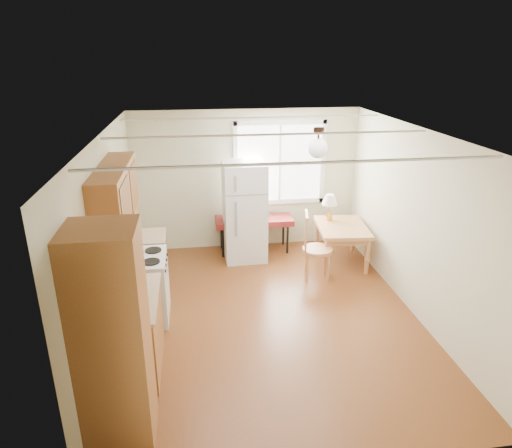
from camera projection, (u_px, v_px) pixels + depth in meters
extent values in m
cube|color=#4D250F|center=(268.00, 315.00, 6.28)|extent=(4.60, 5.60, 0.12)
cube|color=white|center=(271.00, 133.00, 5.40)|extent=(4.60, 5.60, 0.12)
cube|color=beige|center=(246.00, 180.00, 8.16)|extent=(4.60, 0.10, 2.50)
cube|color=beige|center=(323.00, 349.00, 3.53)|extent=(4.60, 0.10, 2.50)
cube|color=beige|center=(109.00, 240.00, 5.58)|extent=(0.10, 5.60, 2.50)
cube|color=beige|center=(417.00, 224.00, 6.10)|extent=(0.10, 5.60, 2.50)
cube|color=brown|center=(112.00, 340.00, 3.98)|extent=(0.60, 0.60, 2.10)
cube|color=brown|center=(132.00, 334.00, 5.12)|extent=(0.60, 1.10, 0.86)
cube|color=tan|center=(129.00, 299.00, 4.97)|extent=(0.62, 1.14, 0.04)
cube|color=silver|center=(143.00, 288.00, 6.09)|extent=(0.65, 0.76, 0.90)
cube|color=brown|center=(146.00, 265.00, 6.79)|extent=(0.60, 0.60, 0.86)
cube|color=brown|center=(115.00, 196.00, 5.25)|extent=(0.33, 1.60, 0.70)
cube|color=white|center=(280.00, 163.00, 8.11)|extent=(1.50, 0.02, 1.35)
cylinder|color=black|center=(319.00, 130.00, 5.87)|extent=(0.14, 0.14, 0.06)
cylinder|color=black|center=(318.00, 138.00, 5.91)|extent=(0.03, 0.03, 0.16)
sphere|color=white|center=(318.00, 148.00, 5.96)|extent=(0.26, 0.26, 0.26)
cube|color=silver|center=(244.00, 211.00, 7.78)|extent=(0.72, 0.72, 1.70)
cube|color=gray|center=(247.00, 195.00, 7.31)|extent=(0.70, 0.02, 0.02)
cube|color=gray|center=(236.00, 209.00, 7.36)|extent=(0.03, 0.03, 1.02)
cube|color=maroon|center=(254.00, 221.00, 8.13)|extent=(1.38, 0.52, 0.11)
cylinder|color=black|center=(223.00, 243.00, 7.99)|extent=(0.04, 0.04, 0.53)
cylinder|color=black|center=(288.00, 240.00, 8.14)|extent=(0.04, 0.04, 0.53)
cylinder|color=black|center=(222.00, 235.00, 8.34)|extent=(0.04, 0.04, 0.53)
cylinder|color=black|center=(283.00, 232.00, 8.49)|extent=(0.04, 0.04, 0.53)
cube|color=#AB6F41|center=(342.00, 227.00, 7.66)|extent=(0.90, 1.14, 0.06)
cube|color=#AB6F41|center=(342.00, 232.00, 7.69)|extent=(0.79, 1.03, 0.10)
cylinder|color=#AB6F41|center=(327.00, 258.00, 7.33)|extent=(0.07, 0.07, 0.61)
cylinder|color=#AB6F41|center=(367.00, 257.00, 7.36)|extent=(0.07, 0.07, 0.61)
cylinder|color=#AB6F41|center=(317.00, 236.00, 8.20)|extent=(0.07, 0.07, 0.61)
cylinder|color=#AB6F41|center=(353.00, 235.00, 8.23)|extent=(0.07, 0.07, 0.61)
cylinder|color=#AB6F41|center=(318.00, 250.00, 7.17)|extent=(0.48, 0.48, 0.05)
cylinder|color=#AB6F41|center=(307.00, 268.00, 7.12)|extent=(0.04, 0.04, 0.49)
cylinder|color=#AB6F41|center=(328.00, 268.00, 7.10)|extent=(0.04, 0.04, 0.49)
cylinder|color=#AB6F41|center=(306.00, 259.00, 7.42)|extent=(0.04, 0.04, 0.49)
cylinder|color=#AB6F41|center=(326.00, 260.00, 7.40)|extent=(0.04, 0.04, 0.49)
cylinder|color=gold|center=(329.00, 217.00, 7.89)|extent=(0.12, 0.12, 0.11)
cylinder|color=gold|center=(329.00, 209.00, 7.84)|extent=(0.02, 0.02, 0.18)
cone|color=white|center=(330.00, 200.00, 7.78)|extent=(0.27, 0.27, 0.18)
cube|color=black|center=(125.00, 296.00, 4.90)|extent=(0.27, 0.29, 0.09)
cube|color=black|center=(122.00, 284.00, 4.74)|extent=(0.21, 0.12, 0.31)
cylinder|color=black|center=(125.00, 284.00, 4.92)|extent=(0.16, 0.16, 0.13)
cylinder|color=red|center=(126.00, 276.00, 5.24)|extent=(0.12, 0.12, 0.17)
sphere|color=red|center=(125.00, 267.00, 5.20)|extent=(0.06, 0.06, 0.06)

